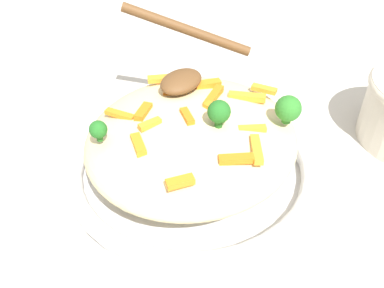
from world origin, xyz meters
The scene contains 23 objects.
ground_plane centered at (0.00, 0.00, 0.00)m, with size 2.40×2.40×0.00m, color beige.
serving_bowl centered at (0.00, 0.00, 0.02)m, with size 0.28×0.28×0.04m.
pasta_mound centered at (0.00, 0.00, 0.07)m, with size 0.24×0.22×0.06m, color beige.
carrot_piece_0 centered at (-0.04, 0.07, 0.10)m, with size 0.03×0.01×0.01m, color orange.
carrot_piece_1 centered at (-0.01, 0.00, 0.10)m, with size 0.03×0.01×0.01m, color orange.
carrot_piece_2 centered at (0.02, -0.06, 0.10)m, with size 0.03×0.01×0.01m, color orange.
carrot_piece_3 centered at (0.07, -0.03, 0.10)m, with size 0.04×0.01×0.01m, color orange.
carrot_piece_4 centered at (-0.07, 0.02, 0.10)m, with size 0.03×0.01×0.01m, color orange.
carrot_piece_5 centered at (-0.03, 0.04, 0.10)m, with size 0.03×0.01×0.01m, color orange.
carrot_piece_6 centered at (0.06, 0.02, 0.10)m, with size 0.03×0.01×0.01m, color orange.
carrot_piece_7 centered at (0.09, -0.03, 0.10)m, with size 0.03×0.01×0.01m, color orange.
carrot_piece_8 centered at (0.02, -0.02, 0.10)m, with size 0.03×0.01×0.01m, color orange.
carrot_piece_9 centered at (-0.01, -0.08, 0.10)m, with size 0.04×0.01×0.01m, color orange.
carrot_piece_10 centered at (-0.08, -0.05, 0.10)m, with size 0.03×0.01×0.01m, color orange.
carrot_piece_11 centered at (-0.04, 0.02, 0.10)m, with size 0.02×0.01×0.01m, color orange.
carrot_piece_12 centered at (0.03, 0.06, 0.10)m, with size 0.04×0.01×0.01m, color orange.
carrot_piece_13 centered at (0.04, 0.08, 0.10)m, with size 0.02×0.01×0.01m, color orange.
carrot_piece_14 centered at (0.04, 0.00, 0.10)m, with size 0.04×0.01×0.01m, color orange.
carrot_piece_15 centered at (-0.03, -0.07, 0.10)m, with size 0.03×0.01×0.01m, color orange.
broccoli_floret_0 centered at (0.00, -0.03, 0.12)m, with size 0.02×0.02×0.03m.
broccoli_floret_1 centered at (-0.08, 0.05, 0.11)m, with size 0.02×0.02×0.02m.
broccoli_floret_2 centered at (0.05, -0.08, 0.11)m, with size 0.03×0.03×0.03m.
serving_spoon centered at (0.06, 0.06, 0.12)m, with size 0.14×0.14×0.07m.
Camera 1 is at (-0.29, -0.21, 0.35)m, focal length 39.18 mm.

